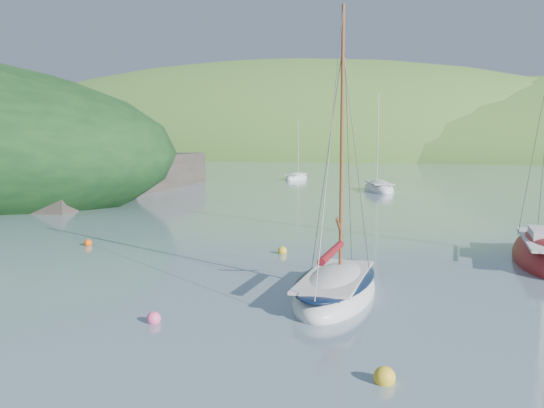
% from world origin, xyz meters
% --- Properties ---
extents(ground, '(700.00, 700.00, 0.00)m').
position_xyz_m(ground, '(0.00, 0.00, 0.00)').
color(ground, slate).
rests_on(ground, ground).
extents(shoreline_hills, '(690.00, 135.00, 56.00)m').
position_xyz_m(shoreline_hills, '(-9.66, 172.42, 0.00)').
color(shoreline_hills, '#426E2A').
rests_on(shoreline_hills, ground).
extents(daysailer_white, '(2.88, 6.81, 10.24)m').
position_xyz_m(daysailer_white, '(1.83, 4.16, 0.23)').
color(daysailer_white, silver).
rests_on(daysailer_white, ground).
extents(distant_sloop_a, '(5.10, 7.79, 10.49)m').
position_xyz_m(distant_sloop_a, '(-4.29, 45.05, 0.18)').
color(distant_sloop_a, silver).
rests_on(distant_sloop_a, ground).
extents(distant_sloop_c, '(2.21, 5.96, 8.44)m').
position_xyz_m(distant_sloop_c, '(-17.34, 58.67, 0.16)').
color(distant_sloop_c, silver).
rests_on(distant_sloop_c, ground).
extents(mooring_buoys, '(26.96, 13.57, 0.48)m').
position_xyz_m(mooring_buoys, '(1.64, 4.89, 0.12)').
color(mooring_buoys, gold).
rests_on(mooring_buoys, ground).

